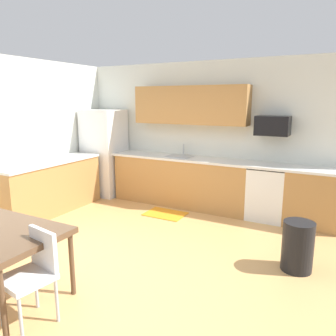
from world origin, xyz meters
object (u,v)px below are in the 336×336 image
at_px(oven_range, 267,193).
at_px(microwave, 273,126).
at_px(trash_bin, 298,246).
at_px(chair_near_table, 34,269).
at_px(refrigerator, 105,153).

xyz_separation_m(oven_range, microwave, (0.00, 0.10, 1.12)).
xyz_separation_m(microwave, trash_bin, (0.68, -1.71, -1.28)).
height_order(oven_range, microwave, microwave).
bearing_deg(oven_range, microwave, 90.00).
bearing_deg(chair_near_table, refrigerator, 120.07).
height_order(refrigerator, microwave, refrigerator).
xyz_separation_m(refrigerator, trash_bin, (4.08, -1.53, -0.60)).
bearing_deg(microwave, refrigerator, -176.97).
bearing_deg(oven_range, trash_bin, -66.96).
height_order(microwave, trash_bin, microwave).
bearing_deg(microwave, chair_near_table, -108.92).
bearing_deg(oven_range, chair_near_table, -109.39).
bearing_deg(oven_range, refrigerator, -178.65).
xyz_separation_m(refrigerator, microwave, (3.40, 0.18, 0.68)).
height_order(microwave, chair_near_table, microwave).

